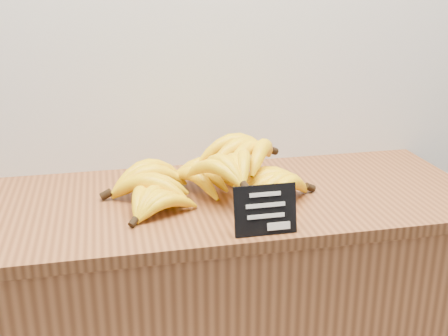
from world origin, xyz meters
The scene contains 3 objects.
counter_top centered at (0.11, 2.75, 0.92)m, with size 1.31×0.54×0.03m, color brown.
chalkboard_sign centered at (0.17, 2.52, 0.98)m, with size 0.14×0.01×0.11m, color black.
banana_pile centered at (0.10, 2.75, 0.98)m, with size 0.52×0.34×0.13m.
Camera 1 is at (-0.15, 1.46, 1.47)m, focal length 45.00 mm.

